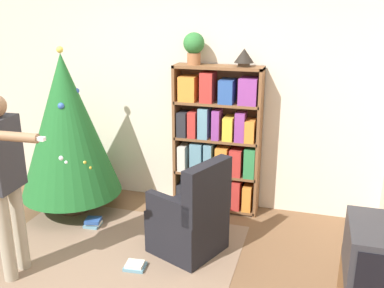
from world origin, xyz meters
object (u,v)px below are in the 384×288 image
(television, at_px, (382,254))
(christmas_tree, at_px, (67,126))
(table_lamp, at_px, (244,56))
(armchair, at_px, (191,220))
(bookshelf, at_px, (218,142))
(potted_plant, at_px, (194,46))
(standing_person, at_px, (5,174))

(television, distance_m, christmas_tree, 3.23)
(christmas_tree, height_order, table_lamp, christmas_tree)
(christmas_tree, xyz_separation_m, armchair, (1.51, -0.46, -0.65))
(armchair, relative_size, table_lamp, 4.60)
(television, xyz_separation_m, armchair, (-1.51, 0.64, -0.30))
(armchair, bearing_deg, bookshelf, -158.35)
(potted_plant, bearing_deg, standing_person, -121.98)
(christmas_tree, relative_size, potted_plant, 5.49)
(table_lamp, bearing_deg, christmas_tree, -164.34)
(bookshelf, bearing_deg, table_lamp, 1.38)
(bookshelf, distance_m, table_lamp, 0.95)
(armchair, bearing_deg, standing_person, -37.21)
(bookshelf, relative_size, standing_person, 1.03)
(christmas_tree, distance_m, armchair, 1.70)
(bookshelf, height_order, standing_person, bookshelf)
(television, bearing_deg, table_lamp, 127.64)
(christmas_tree, distance_m, potted_plant, 1.58)
(standing_person, bearing_deg, television, 89.96)
(television, relative_size, table_lamp, 2.82)
(bookshelf, relative_size, television, 2.85)
(bookshelf, bearing_deg, christmas_tree, -162.12)
(potted_plant, xyz_separation_m, table_lamp, (0.52, -0.00, -0.09))
(television, bearing_deg, christmas_tree, 159.95)
(christmas_tree, xyz_separation_m, table_lamp, (1.78, 0.50, 0.73))
(standing_person, height_order, table_lamp, table_lamp)
(table_lamp, bearing_deg, bookshelf, -178.62)
(armchair, bearing_deg, potted_plant, -142.34)
(potted_plant, bearing_deg, armchair, -75.38)
(potted_plant, height_order, table_lamp, potted_plant)
(bookshelf, xyz_separation_m, table_lamp, (0.25, 0.01, 0.92))
(bookshelf, height_order, christmas_tree, christmas_tree)
(armchair, relative_size, standing_person, 0.59)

